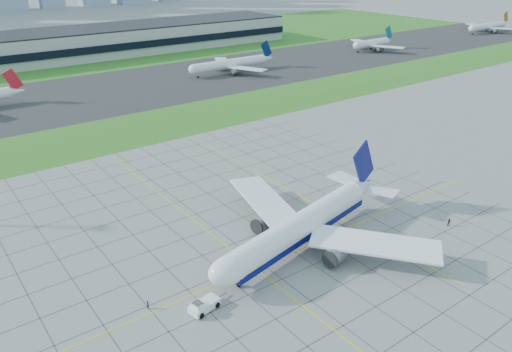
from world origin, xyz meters
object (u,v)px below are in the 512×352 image
Objects in this scene: crew_far at (449,222)px; distant_jet_3 at (372,43)px; crew_near at (148,305)px; pushback_tug at (203,306)px; distant_jet_4 at (488,26)px; airliner at (301,227)px; distant_jet_2 at (230,64)px.

crew_far is 219.27m from distant_jet_3.
crew_far is (67.06, -14.44, 0.15)m from crew_near.
pushback_tug is 259.44m from distant_jet_3.
pushback_tug is 60.19m from crew_far.
distant_jet_3 reaches higher than pushback_tug.
distant_jet_4 is at bearing 59.53° from crew_far.
distant_jet_4 reaches higher than pushback_tug.
distant_jet_4 is (281.90, 156.03, 3.53)m from crew_far.
pushback_tug is 4.32× the size of crew_far.
pushback_tug is at bearing 179.87° from airliner.
airliner is at bearing -172.61° from crew_far.
distant_jet_3 is (105.21, -1.38, -0.01)m from distant_jet_2.
pushback_tug is 0.19× the size of distant_jet_3.
distant_jet_4 is (234.31, -2.58, 0.00)m from distant_jet_2.
crew_far is 0.04× the size of distant_jet_4.
crew_near is at bearing -157.92° from distant_jet_4.
distant_jet_3 is 129.11m from distant_jet_4.
crew_far is 165.63m from distant_jet_2.
crew_near is (-34.66, 0.57, -3.87)m from airliner.
pushback_tug reaches higher than crew_far.
airliner is 35.45m from crew_far.
distant_jet_2 reaches higher than crew_far.
airliner is 344.96m from distant_jet_4.
distant_jet_3 is at bearing 179.47° from distant_jet_4.
pushback_tug is 9.65m from crew_near.
distant_jet_2 and distant_jet_3 have the same top height.
distant_jet_2 is 1.13× the size of distant_jet_3.
distant_jet_2 is at bearing -10.56° from crew_near.
crew_far is 322.22m from distant_jet_4.
distant_jet_4 is at bearing 11.71° from pushback_tug.
distant_jet_3 is at bearing 26.06° from airliner.
crew_near is 0.04× the size of distant_jet_3.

